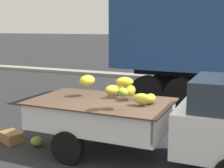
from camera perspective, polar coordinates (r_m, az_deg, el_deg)
The scene contains 5 objects.
ground at distance 6.31m, azimuth 5.81°, elevation -13.56°, with size 220.00×220.00×0.00m, color #28282B.
curb_strip at distance 15.37m, azimuth 17.25°, elevation 0.57°, with size 80.00×0.80×0.16m, color gray.
pickup_truck at distance 5.84m, azimuth 16.01°, elevation -6.69°, with size 5.02×1.82×1.70m.
fallen_banana_bunch_near_tailgate at distance 7.09m, azimuth -13.61°, elevation -10.17°, with size 0.29×0.24×0.20m, color olive.
produce_crate at distance 7.46m, azimuth -18.01°, elevation -9.23°, with size 0.52×0.36×0.23m, color olive.
Camera 1 is at (1.79, -5.49, 2.54)m, focal length 49.83 mm.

